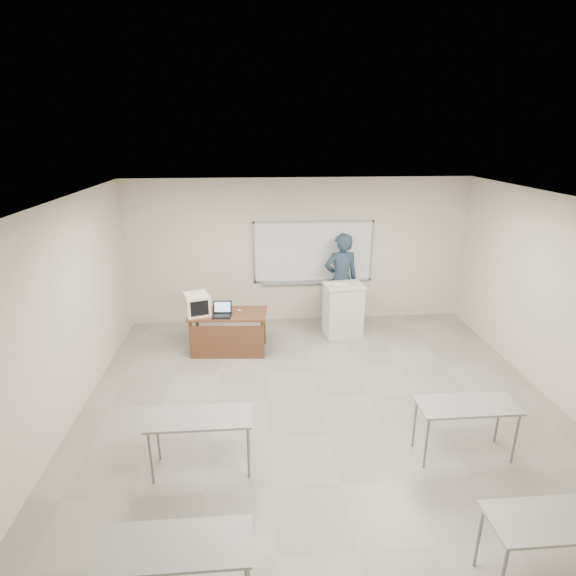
{
  "coord_description": "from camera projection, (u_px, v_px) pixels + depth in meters",
  "views": [
    {
      "loc": [
        -0.93,
        -4.97,
        3.83
      ],
      "look_at": [
        -0.36,
        2.2,
        1.33
      ],
      "focal_mm": 28.0,
      "sensor_mm": 36.0,
      "label": 1
    }
  ],
  "objects": [
    {
      "name": "floor",
      "position": [
        328.0,
        435.0,
        6.0
      ],
      "size": [
        7.0,
        8.0,
        0.01
      ],
      "primitive_type": "cube",
      "color": "gray",
      "rests_on": "ground"
    },
    {
      "name": "whiteboard",
      "position": [
        313.0,
        253.0,
        9.28
      ],
      "size": [
        2.48,
        0.1,
        1.31
      ],
      "color": "white",
      "rests_on": "floor"
    },
    {
      "name": "student_desks",
      "position": [
        352.0,
        465.0,
        4.51
      ],
      "size": [
        4.4,
        2.2,
        0.73
      ],
      "color": "gray",
      "rests_on": "floor"
    },
    {
      "name": "instructor_desk",
      "position": [
        228.0,
        326.0,
        8.06
      ],
      "size": [
        1.39,
        0.69,
        0.75
      ],
      "rotation": [
        0.0,
        0.0,
        -0.07
      ],
      "color": "#5F2C19",
      "rests_on": "floor"
    },
    {
      "name": "podium",
      "position": [
        343.0,
        309.0,
        8.85
      ],
      "size": [
        0.74,
        0.54,
        1.05
      ],
      "rotation": [
        0.0,
        0.0,
        0.13
      ],
      "color": "beige",
      "rests_on": "floor"
    },
    {
      "name": "crt_monitor",
      "position": [
        196.0,
        304.0,
        8.0
      ],
      "size": [
        0.41,
        0.46,
        0.39
      ],
      "rotation": [
        0.0,
        0.0,
        0.31
      ],
      "color": "#F0DCC6",
      "rests_on": "instructor_desk"
    },
    {
      "name": "laptop",
      "position": [
        222.0,
        313.0,
        7.96
      ],
      "size": [
        0.33,
        0.3,
        0.24
      ],
      "rotation": [
        0.0,
        0.0,
        -0.07
      ],
      "color": "black",
      "rests_on": "instructor_desk"
    },
    {
      "name": "mouse",
      "position": [
        239.0,
        311.0,
        8.16
      ],
      "size": [
        0.1,
        0.07,
        0.03
      ],
      "primitive_type": "ellipsoid",
      "rotation": [
        0.0,
        0.0,
        0.17
      ],
      "color": "#9C9FA4",
      "rests_on": "instructor_desk"
    },
    {
      "name": "keyboard",
      "position": [
        336.0,
        283.0,
        8.74
      ],
      "size": [
        0.48,
        0.2,
        0.03
      ],
      "primitive_type": "cube",
      "rotation": [
        0.0,
        0.0,
        -0.1
      ],
      "color": "#F0DCC6",
      "rests_on": "podium"
    },
    {
      "name": "presenter",
      "position": [
        341.0,
        280.0,
        9.2
      ],
      "size": [
        0.76,
        0.55,
        1.95
      ],
      "primitive_type": "imported",
      "rotation": [
        0.0,
        0.0,
        3.26
      ],
      "color": "black",
      "rests_on": "floor"
    }
  ]
}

